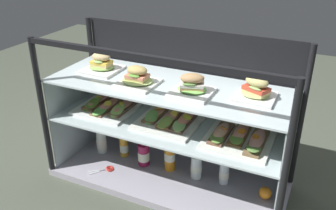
# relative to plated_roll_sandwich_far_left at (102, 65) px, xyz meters

# --- Properties ---
(ground_plane) EXTENTS (6.00, 6.00, 0.02)m
(ground_plane) POSITION_rel_plated_roll_sandwich_far_left_xyz_m (0.44, -0.03, -0.68)
(ground_plane) COLOR #454B3E
(ground_plane) RESTS_ON ground
(case_base_deck) EXTENTS (1.39, 0.53, 0.04)m
(case_base_deck) POSITION_rel_plated_roll_sandwich_far_left_xyz_m (0.44, -0.03, -0.64)
(case_base_deck) COLOR #9F9AA8
(case_base_deck) RESTS_ON ground
(case_frame) EXTENTS (1.39, 0.53, 0.88)m
(case_frame) POSITION_rel_plated_roll_sandwich_far_left_xyz_m (0.44, 0.12, -0.19)
(case_frame) COLOR black
(case_frame) RESTS_ON ground
(riser_lower_tier) EXTENTS (1.32, 0.46, 0.34)m
(riser_lower_tier) POSITION_rel_plated_roll_sandwich_far_left_xyz_m (0.44, -0.03, -0.45)
(riser_lower_tier) COLOR silver
(riser_lower_tier) RESTS_ON case_base_deck
(shelf_lower_glass) EXTENTS (1.34, 0.48, 0.01)m
(shelf_lower_glass) POSITION_rel_plated_roll_sandwich_far_left_xyz_m (0.44, -0.03, -0.28)
(shelf_lower_glass) COLOR silver
(shelf_lower_glass) RESTS_ON riser_lower_tier
(riser_upper_tier) EXTENTS (1.32, 0.46, 0.23)m
(riser_upper_tier) POSITION_rel_plated_roll_sandwich_far_left_xyz_m (0.44, -0.03, -0.16)
(riser_upper_tier) COLOR silver
(riser_upper_tier) RESTS_ON shelf_lower_glass
(shelf_upper_glass) EXTENTS (1.34, 0.48, 0.01)m
(shelf_upper_glass) POSITION_rel_plated_roll_sandwich_far_left_xyz_m (0.44, -0.03, -0.04)
(shelf_upper_glass) COLOR silver
(shelf_upper_glass) RESTS_ON riser_upper_tier
(plated_roll_sandwich_far_left) EXTENTS (0.21, 0.21, 0.11)m
(plated_roll_sandwich_far_left) POSITION_rel_plated_roll_sandwich_far_left_xyz_m (0.00, 0.00, 0.00)
(plated_roll_sandwich_far_left) COLOR white
(plated_roll_sandwich_far_left) RESTS_ON shelf_upper_glass
(plated_roll_sandwich_near_right_corner) EXTENTS (0.21, 0.21, 0.10)m
(plated_roll_sandwich_near_right_corner) POSITION_rel_plated_roll_sandwich_far_left_xyz_m (0.29, -0.09, -0.00)
(plated_roll_sandwich_near_right_corner) COLOR white
(plated_roll_sandwich_near_right_corner) RESTS_ON shelf_upper_glass
(plated_roll_sandwich_mid_left) EXTENTS (0.20, 0.20, 0.11)m
(plated_roll_sandwich_mid_left) POSITION_rel_plated_roll_sandwich_far_left_xyz_m (0.60, -0.08, 0.00)
(plated_roll_sandwich_mid_left) COLOR white
(plated_roll_sandwich_mid_left) RESTS_ON shelf_upper_glass
(plated_roll_sandwich_mid_right) EXTENTS (0.19, 0.19, 0.12)m
(plated_roll_sandwich_mid_right) POSITION_rel_plated_roll_sandwich_far_left_xyz_m (0.90, -0.00, 0.01)
(plated_roll_sandwich_mid_right) COLOR white
(plated_roll_sandwich_mid_right) RESTS_ON shelf_upper_glass
(open_sandwich_tray_far_left) EXTENTS (0.34, 0.36, 0.07)m
(open_sandwich_tray_far_left) POSITION_rel_plated_roll_sandwich_far_left_xyz_m (0.04, -0.00, -0.25)
(open_sandwich_tray_far_left) COLOR white
(open_sandwich_tray_far_left) RESTS_ON shelf_lower_glass
(open_sandwich_tray_mid_left) EXTENTS (0.34, 0.36, 0.06)m
(open_sandwich_tray_mid_left) POSITION_rel_plated_roll_sandwich_far_left_xyz_m (0.44, -0.00, -0.25)
(open_sandwich_tray_mid_left) COLOR white
(open_sandwich_tray_mid_left) RESTS_ON shelf_lower_glass
(open_sandwich_tray_center) EXTENTS (0.34, 0.37, 0.06)m
(open_sandwich_tray_center) POSITION_rel_plated_roll_sandwich_far_left_xyz_m (0.85, -0.03, -0.25)
(open_sandwich_tray_center) COLOR white
(open_sandwich_tray_center) RESTS_ON shelf_lower_glass
(juice_bottle_back_left) EXTENTS (0.07, 0.07, 0.22)m
(juice_bottle_back_left) POSITION_rel_plated_roll_sandwich_far_left_xyz_m (-0.06, 0.02, -0.54)
(juice_bottle_back_left) COLOR white
(juice_bottle_back_left) RESTS_ON case_base_deck
(juice_bottle_back_right) EXTENTS (0.06, 0.06, 0.21)m
(juice_bottle_back_right) POSITION_rel_plated_roll_sandwich_far_left_xyz_m (0.09, 0.04, -0.54)
(juice_bottle_back_right) COLOR gold
(juice_bottle_back_right) RESTS_ON case_base_deck
(juice_bottle_near_post) EXTENTS (0.07, 0.07, 0.19)m
(juice_bottle_near_post) POSITION_rel_plated_roll_sandwich_far_left_xyz_m (0.26, 0.01, -0.55)
(juice_bottle_near_post) COLOR #9A1A47
(juice_bottle_near_post) RESTS_ON case_base_deck
(juice_bottle_front_fourth) EXTENTS (0.07, 0.07, 0.23)m
(juice_bottle_front_fourth) POSITION_rel_plated_roll_sandwich_far_left_xyz_m (0.43, 0.03, -0.53)
(juice_bottle_front_fourth) COLOR orange
(juice_bottle_front_fourth) RESTS_ON case_base_deck
(juice_bottle_tucked_behind) EXTENTS (0.07, 0.07, 0.21)m
(juice_bottle_tucked_behind) POSITION_rel_plated_roll_sandwich_far_left_xyz_m (0.60, 0.02, -0.54)
(juice_bottle_tucked_behind) COLOR white
(juice_bottle_tucked_behind) RESTS_ON case_base_deck
(juice_bottle_front_second) EXTENTS (0.06, 0.06, 0.20)m
(juice_bottle_front_second) POSITION_rel_plated_roll_sandwich_far_left_xyz_m (0.77, 0.04, -0.54)
(juice_bottle_front_second) COLOR silver
(juice_bottle_front_second) RESTS_ON case_base_deck
(orange_fruit_beside_bottles) EXTENTS (0.07, 0.07, 0.07)m
(orange_fruit_beside_bottles) POSITION_rel_plated_roll_sandwich_far_left_xyz_m (1.01, 0.01, -0.59)
(orange_fruit_beside_bottles) COLOR orange
(orange_fruit_beside_bottles) RESTS_ON case_base_deck
(kitchen_scissors) EXTENTS (0.14, 0.14, 0.01)m
(kitchen_scissors) POSITION_rel_plated_roll_sandwich_far_left_xyz_m (0.08, -0.14, -0.62)
(kitchen_scissors) COLOR silver
(kitchen_scissors) RESTS_ON case_base_deck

